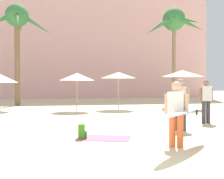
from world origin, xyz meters
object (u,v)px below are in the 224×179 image
(person_mid_center, at_px, (178,112))
(person_mid_left, at_px, (206,99))
(palm_tree_far_left, at_px, (17,23))
(palm_tree_left, at_px, (174,23))
(cafe_umbrella_2, at_px, (183,74))
(backpack, at_px, (82,132))
(beach_towel, at_px, (104,138))
(person_far_right, at_px, (181,102))
(cafe_umbrella_4, at_px, (118,75))
(cafe_umbrella_0, at_px, (0,78))
(cafe_umbrella_1, at_px, (77,77))

(person_mid_center, xyz_separation_m, person_mid_left, (3.00, 4.03, 0.07))
(palm_tree_far_left, xyz_separation_m, palm_tree_left, (12.07, -0.51, 0.38))
(cafe_umbrella_2, distance_m, backpack, 11.96)
(beach_towel, xyz_separation_m, person_far_right, (2.82, 0.96, 0.96))
(palm_tree_left, distance_m, backpack, 17.33)
(backpack, distance_m, person_mid_center, 2.85)
(cafe_umbrella_4, bearing_deg, cafe_umbrella_0, 177.60)
(palm_tree_far_left, relative_size, person_mid_center, 3.28)
(person_far_right, bearing_deg, cafe_umbrella_0, -106.05)
(cafe_umbrella_1, relative_size, cafe_umbrella_4, 0.95)
(cafe_umbrella_2, height_order, beach_towel, cafe_umbrella_2)
(cafe_umbrella_0, bearing_deg, backpack, -68.29)
(cafe_umbrella_0, distance_m, backpack, 10.62)
(cafe_umbrella_2, xyz_separation_m, person_mid_left, (-2.17, -6.84, -1.30))
(cafe_umbrella_2, relative_size, cafe_umbrella_4, 1.16)
(cafe_umbrella_0, xyz_separation_m, cafe_umbrella_1, (4.43, -1.01, 0.08))
(backpack, bearing_deg, palm_tree_far_left, 111.15)
(person_far_right, bearing_deg, palm_tree_left, -168.25)
(cafe_umbrella_2, bearing_deg, person_far_right, -115.33)
(person_mid_center, bearing_deg, backpack, -89.65)
(cafe_umbrella_1, xyz_separation_m, person_mid_left, (4.64, -6.38, -1.04))
(cafe_umbrella_2, xyz_separation_m, person_mid_center, (-5.17, -10.87, -1.37))
(cafe_umbrella_4, height_order, beach_towel, cafe_umbrella_4)
(cafe_umbrella_0, bearing_deg, beach_towel, -65.24)
(palm_tree_left, bearing_deg, cafe_umbrella_4, -142.77)
(backpack, bearing_deg, beach_towel, 4.79)
(palm_tree_far_left, height_order, cafe_umbrella_2, palm_tree_far_left)
(cafe_umbrella_0, bearing_deg, palm_tree_left, 17.18)
(palm_tree_far_left, height_order, person_mid_center, palm_tree_far_left)
(cafe_umbrella_2, xyz_separation_m, person_far_right, (-3.91, -8.26, -1.30))
(person_mid_center, bearing_deg, cafe_umbrella_4, -147.44)
(cafe_umbrella_4, bearing_deg, palm_tree_far_left, 144.40)
(beach_towel, distance_m, person_mid_center, 2.44)
(beach_towel, bearing_deg, palm_tree_left, 59.44)
(cafe_umbrella_0, height_order, beach_towel, cafe_umbrella_0)
(palm_tree_far_left, distance_m, palm_tree_left, 12.09)
(palm_tree_left, distance_m, cafe_umbrella_1, 10.49)
(palm_tree_far_left, distance_m, cafe_umbrella_4, 8.98)
(cafe_umbrella_1, distance_m, cafe_umbrella_2, 6.83)
(cafe_umbrella_2, height_order, backpack, cafe_umbrella_2)
(cafe_umbrella_1, relative_size, person_far_right, 1.27)
(cafe_umbrella_4, bearing_deg, person_mid_center, -95.10)
(cafe_umbrella_4, bearing_deg, backpack, -108.65)
(person_mid_center, bearing_deg, person_mid_left, -178.99)
(person_mid_center, bearing_deg, beach_towel, -98.69)
(palm_tree_far_left, xyz_separation_m, person_mid_center, (5.57, -15.82, -5.18))
(cafe_umbrella_0, height_order, person_far_right, cafe_umbrella_0)
(cafe_umbrella_0, xyz_separation_m, cafe_umbrella_4, (7.07, -0.30, 0.22))
(cafe_umbrella_0, relative_size, cafe_umbrella_1, 0.98)
(palm_tree_left, height_order, cafe_umbrella_2, palm_tree_left)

